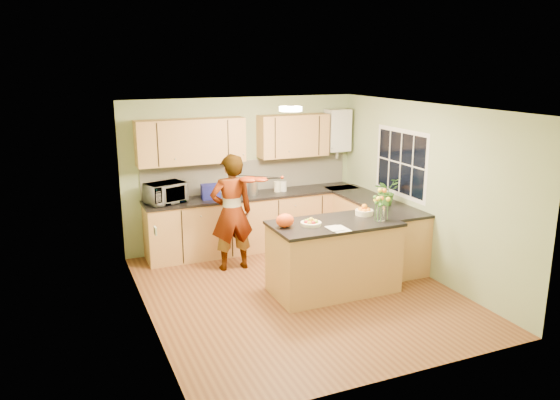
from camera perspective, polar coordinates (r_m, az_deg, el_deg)
name	(u,v)px	position (r m, az deg, el deg)	size (l,w,h in m)	color
floor	(299,292)	(7.55, 1.97, -9.63)	(4.50, 4.50, 0.00)	brown
ceiling	(300,107)	(6.93, 2.14, 9.64)	(4.00, 4.50, 0.02)	white
wall_back	(243,173)	(9.17, -3.93, 2.86)	(4.00, 0.02, 2.50)	#93A274
wall_front	(401,260)	(5.28, 12.52, -6.10)	(4.00, 0.02, 2.50)	#93A274
wall_left	(145,221)	(6.57, -13.96, -2.13)	(0.02, 4.50, 2.50)	#93A274
wall_right	(425,190)	(8.17, 14.87, 0.99)	(0.02, 4.50, 2.50)	#93A274
back_counter	(255,221)	(9.12, -2.63, -2.23)	(3.64, 0.62, 0.94)	tan
right_counter	(373,228)	(8.87, 9.66, -2.91)	(0.62, 2.24, 0.94)	tan
splashback	(249,175)	(9.20, -3.30, 2.59)	(3.60, 0.02, 0.52)	beige
upper_cabinets	(235,139)	(8.86, -4.71, 6.38)	(3.20, 0.34, 0.70)	tan
boiler	(337,130)	(9.61, 6.02, 7.25)	(0.40, 0.30, 0.86)	silver
window_right	(401,163)	(8.57, 12.51, 3.80)	(0.01, 1.30, 1.05)	silver
light_switch	(155,231)	(5.99, -12.89, -3.17)	(0.02, 0.09, 0.09)	silver
ceiling_lamp	(291,109)	(7.20, 1.11, 9.51)	(0.30, 0.30, 0.07)	#FFEABF
peninsula_island	(334,257)	(7.46, 5.63, -5.92)	(1.71, 0.88, 0.98)	tan
fruit_dish	(311,222)	(7.14, 3.26, -2.33)	(0.27, 0.27, 0.10)	beige
orange_bowl	(364,211)	(7.68, 8.80, -1.10)	(0.25, 0.25, 0.15)	beige
flower_vase	(381,198)	(7.38, 10.54, 0.18)	(0.25, 0.25, 0.47)	silver
orange_bag	(285,220)	(7.02, 0.52, -2.15)	(0.24, 0.20, 0.18)	#F04A13
papers	(339,229)	(7.01, 6.18, -3.00)	(0.22, 0.30, 0.01)	silver
violinist	(232,212)	(8.13, -5.07, -1.31)	(0.64, 0.42, 1.76)	tan
violin	(249,179)	(7.87, -3.27, 2.16)	(0.67, 0.27, 0.13)	#490F04
microwave	(166,193)	(8.56, -11.86, 0.72)	(0.57, 0.39, 0.32)	silver
blue_box	(211,192)	(8.73, -7.27, 0.88)	(0.29, 0.21, 0.23)	navy
kettle	(253,187)	(8.92, -2.89, 1.40)	(0.18, 0.18, 0.33)	#BBBBC0
jar_cream	(277,187)	(9.13, -0.30, 1.41)	(0.11, 0.11, 0.17)	beige
jar_white	(283,186)	(9.16, 0.35, 1.43)	(0.11, 0.11, 0.17)	silver
potted_plant	(386,191)	(8.42, 11.07, 0.91)	(0.38, 0.33, 0.42)	#397025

